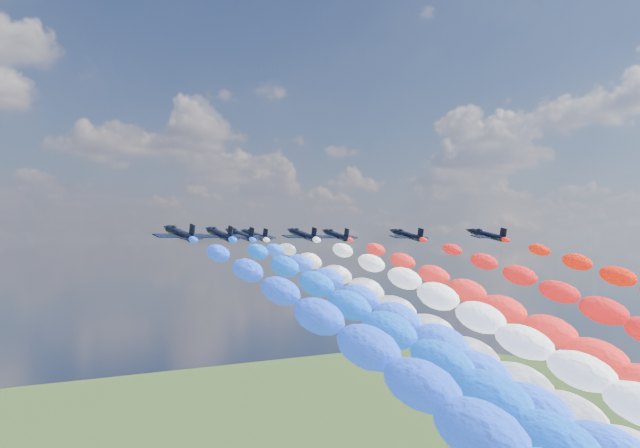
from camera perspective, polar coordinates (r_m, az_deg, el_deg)
jet_0 at (r=118.20m, az=-10.54°, el=-0.71°), size 9.03×12.12×4.77m
trail_0 at (r=70.95m, az=9.77°, el=-15.18°), size 7.19×114.95×41.56m
jet_1 at (r=131.93m, az=-7.58°, el=-0.77°), size 8.79×11.94×4.77m
trail_1 at (r=85.68m, az=10.92°, el=-12.74°), size 7.19×114.95×41.56m
jet_2 at (r=145.95m, az=-6.04°, el=-0.81°), size 9.15×12.20×4.77m
trail_2 at (r=99.91m, az=10.51°, el=-11.08°), size 7.19×114.95×41.56m
jet_3 at (r=146.37m, az=-1.32°, el=-0.82°), size 8.80×11.95×4.77m
trail_3 at (r=103.87m, az=17.02°, el=-10.66°), size 7.19×114.95×41.56m
jet_4 at (r=160.57m, az=-4.95°, el=-0.85°), size 9.22×12.24×4.77m
trail_4 at (r=114.59m, az=9.89°, el=-9.80°), size 7.19×114.95×41.56m
jet_5 at (r=158.19m, az=1.23°, el=-0.85°), size 9.40×12.37×4.77m
trail_5 at (r=117.02m, az=18.51°, el=-9.58°), size 7.19×114.95×41.56m
jet_6 at (r=157.51m, az=6.62°, el=-0.84°), size 8.60×11.81×4.77m
jet_7 at (r=156.97m, az=12.53°, el=-0.82°), size 9.03×12.11×4.77m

